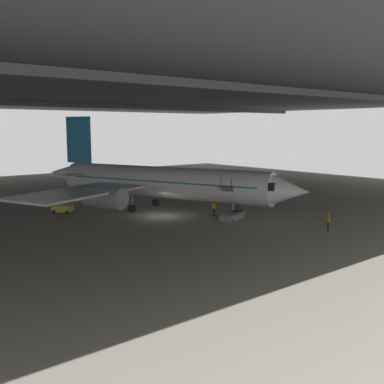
{
  "coord_description": "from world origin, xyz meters",
  "views": [
    {
      "loc": [
        -29.31,
        -40.92,
        9.71
      ],
      "look_at": [
        3.51,
        -1.1,
        2.51
      ],
      "focal_mm": 43.15,
      "sensor_mm": 36.0,
      "label": 1
    }
  ],
  "objects_px": {
    "airplane_main": "(158,182)",
    "crew_worker_by_stairs": "(214,208)",
    "baggage_tug": "(63,209)",
    "boarding_stairs": "(232,212)",
    "crew_worker_near_nose": "(328,221)"
  },
  "relations": [
    {
      "from": "airplane_main",
      "to": "crew_worker_by_stairs",
      "type": "bearing_deg",
      "value": -69.33
    },
    {
      "from": "crew_worker_by_stairs",
      "to": "baggage_tug",
      "type": "distance_m",
      "value": 17.37
    },
    {
      "from": "boarding_stairs",
      "to": "crew_worker_near_nose",
      "type": "relative_size",
      "value": 2.69
    },
    {
      "from": "boarding_stairs",
      "to": "crew_worker_by_stairs",
      "type": "xyz_separation_m",
      "value": [
        -0.43,
        2.45,
        0.25
      ]
    },
    {
      "from": "crew_worker_by_stairs",
      "to": "baggage_tug",
      "type": "xyz_separation_m",
      "value": [
        -12.13,
        12.43,
        -0.45
      ]
    },
    {
      "from": "boarding_stairs",
      "to": "baggage_tug",
      "type": "distance_m",
      "value": 19.47
    },
    {
      "from": "crew_worker_near_nose",
      "to": "crew_worker_by_stairs",
      "type": "height_order",
      "value": "crew_worker_by_stairs"
    },
    {
      "from": "boarding_stairs",
      "to": "crew_worker_by_stairs",
      "type": "bearing_deg",
      "value": 99.88
    },
    {
      "from": "airplane_main",
      "to": "crew_worker_near_nose",
      "type": "xyz_separation_m",
      "value": [
        6.04,
        -19.24,
        -2.41
      ]
    },
    {
      "from": "boarding_stairs",
      "to": "baggage_tug",
      "type": "bearing_deg",
      "value": 130.19
    },
    {
      "from": "airplane_main",
      "to": "crew_worker_near_nose",
      "type": "bearing_deg",
      "value": -72.56
    },
    {
      "from": "airplane_main",
      "to": "boarding_stairs",
      "type": "xyz_separation_m",
      "value": [
        3.04,
        -9.37,
        -2.66
      ]
    },
    {
      "from": "boarding_stairs",
      "to": "baggage_tug",
      "type": "height_order",
      "value": "boarding_stairs"
    },
    {
      "from": "baggage_tug",
      "to": "crew_worker_near_nose",
      "type": "bearing_deg",
      "value": -57.82
    },
    {
      "from": "crew_worker_near_nose",
      "to": "crew_worker_by_stairs",
      "type": "distance_m",
      "value": 12.79
    }
  ]
}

